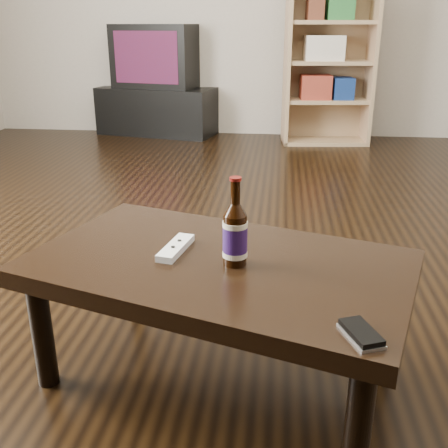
# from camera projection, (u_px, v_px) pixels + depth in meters

# --- Properties ---
(floor) EXTENTS (5.00, 6.00, 0.01)m
(floor) POSITION_uv_depth(u_px,v_px,m) (200.00, 262.00, 2.39)
(floor) COLOR black
(floor) RESTS_ON ground
(tv_stand) EXTENTS (1.20, 0.78, 0.44)m
(tv_stand) POSITION_uv_depth(u_px,v_px,m) (159.00, 110.00, 5.13)
(tv_stand) COLOR black
(tv_stand) RESTS_ON floor
(tv) EXTENTS (0.84, 0.62, 0.57)m
(tv) POSITION_uv_depth(u_px,v_px,m) (157.00, 56.00, 4.95)
(tv) COLOR black
(tv) RESTS_ON tv_stand
(bookshelf) EXTENTS (0.79, 0.41, 1.40)m
(bookshelf) POSITION_uv_depth(u_px,v_px,m) (328.00, 59.00, 4.54)
(bookshelf) COLOR #9C855E
(bookshelf) RESTS_ON floor
(coffee_table) EXTENTS (1.19, 0.91, 0.39)m
(coffee_table) POSITION_uv_depth(u_px,v_px,m) (218.00, 276.00, 1.49)
(coffee_table) COLOR black
(coffee_table) RESTS_ON floor
(beer_bottle) EXTENTS (0.07, 0.07, 0.25)m
(beer_bottle) POSITION_uv_depth(u_px,v_px,m) (235.00, 235.00, 1.41)
(beer_bottle) COLOR black
(beer_bottle) RESTS_ON coffee_table
(phone) EXTENTS (0.09, 0.12, 0.02)m
(phone) POSITION_uv_depth(u_px,v_px,m) (361.00, 334.00, 1.10)
(phone) COLOR silver
(phone) RESTS_ON coffee_table
(remote) EXTENTS (0.08, 0.19, 0.02)m
(remote) POSITION_uv_depth(u_px,v_px,m) (176.00, 248.00, 1.52)
(remote) COLOR silver
(remote) RESTS_ON coffee_table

